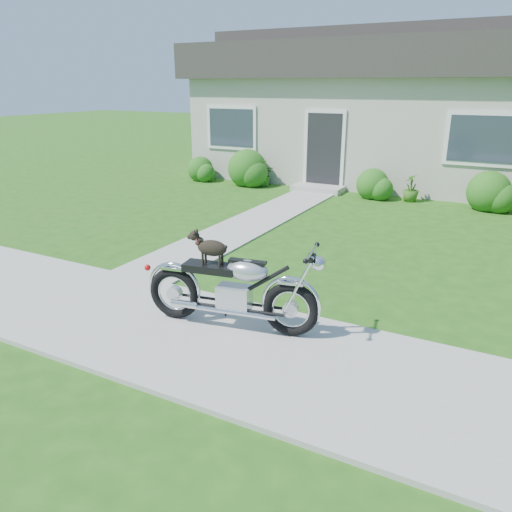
{
  "coord_description": "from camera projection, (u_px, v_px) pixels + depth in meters",
  "views": [
    {
      "loc": [
        3.47,
        -4.37,
        2.85
      ],
      "look_at": [
        0.61,
        1.0,
        0.75
      ],
      "focal_mm": 35.0,
      "sensor_mm": 36.0,
      "label": 1
    }
  ],
  "objects": [
    {
      "name": "motorcycle_with_dog",
      "position": [
        233.0,
        288.0,
        5.94
      ],
      "size": [
        2.21,
        0.71,
        1.17
      ],
      "rotation": [
        0.0,
        0.0,
        0.17
      ],
      "color": "black",
      "rests_on": "sidewalk"
    },
    {
      "name": "walkway",
      "position": [
        257.0,
        220.0,
        10.95
      ],
      "size": [
        1.2,
        8.0,
        0.03
      ],
      "primitive_type": "cube",
      "color": "#9E9B93",
      "rests_on": "ground"
    },
    {
      "name": "ground",
      "position": [
        174.0,
        330.0,
        6.12
      ],
      "size": [
        80.0,
        80.0,
        0.0
      ],
      "primitive_type": "plane",
      "color": "#235114",
      "rests_on": "ground"
    },
    {
      "name": "potted_plant_left",
      "position": [
        262.0,
        174.0,
        14.57
      ],
      "size": [
        0.73,
        0.66,
        0.7
      ],
      "primitive_type": "imported",
      "rotation": [
        0.0,
        0.0,
        3.34
      ],
      "color": "#225A17",
      "rests_on": "ground"
    },
    {
      "name": "shrub_row",
      "position": [
        388.0,
        182.0,
        12.85
      ],
      "size": [
        11.3,
        1.16,
        1.16
      ],
      "color": "#265E19",
      "rests_on": "ground"
    },
    {
      "name": "potted_plant_right",
      "position": [
        411.0,
        188.0,
        12.66
      ],
      "size": [
        0.47,
        0.47,
        0.72
      ],
      "primitive_type": "imported",
      "rotation": [
        0.0,
        0.0,
        4.9
      ],
      "color": "#35671C",
      "rests_on": "ground"
    },
    {
      "name": "sidewalk",
      "position": [
        174.0,
        328.0,
        6.11
      ],
      "size": [
        24.0,
        2.2,
        0.04
      ],
      "primitive_type": "cube",
      "color": "#9E9B93",
      "rests_on": "ground"
    },
    {
      "name": "house",
      "position": [
        406.0,
        108.0,
        15.41
      ],
      "size": [
        12.6,
        7.03,
        4.5
      ],
      "color": "beige",
      "rests_on": "ground"
    }
  ]
}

